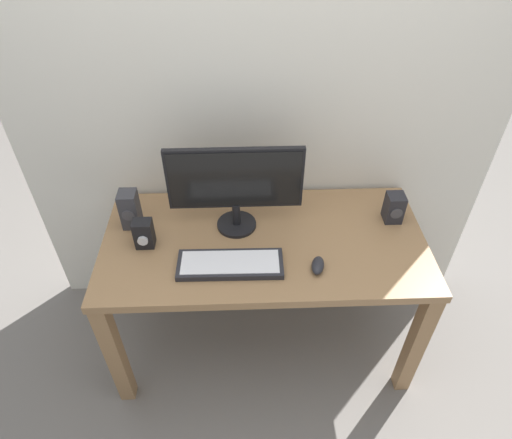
{
  "coord_description": "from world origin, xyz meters",
  "views": [
    {
      "loc": [
        -0.09,
        -1.44,
        2.13
      ],
      "look_at": [
        -0.04,
        0.0,
        0.86
      ],
      "focal_mm": 31.13,
      "sensor_mm": 36.0,
      "label": 1
    }
  ],
  "objects": [
    {
      "name": "mouse",
      "position": [
        0.21,
        -0.19,
        0.76
      ],
      "size": [
        0.07,
        0.11,
        0.04
      ],
      "primitive_type": "ellipsoid",
      "rotation": [
        0.0,
        0.0,
        -0.24
      ],
      "color": "#232328",
      "rests_on": "desk"
    },
    {
      "name": "ground_plane",
      "position": [
        0.0,
        0.0,
        0.0
      ],
      "size": [
        6.0,
        6.0,
        0.0
      ],
      "primitive_type": "plane",
      "color": "slate"
    },
    {
      "name": "keyboard_primary",
      "position": [
        -0.15,
        -0.16,
        0.76
      ],
      "size": [
        0.45,
        0.17,
        0.03
      ],
      "color": "#232328",
      "rests_on": "desk"
    },
    {
      "name": "monitor",
      "position": [
        -0.12,
        0.11,
        0.98
      ],
      "size": [
        0.59,
        0.18,
        0.41
      ],
      "color": "black",
      "rests_on": "desk"
    },
    {
      "name": "desk",
      "position": [
        0.0,
        0.0,
        0.63
      ],
      "size": [
        1.46,
        0.72,
        0.74
      ],
      "color": "#936D47",
      "rests_on": "ground_plane"
    },
    {
      "name": "audio_controller",
      "position": [
        -0.53,
        -0.02,
        0.81
      ],
      "size": [
        0.08,
        0.08,
        0.14
      ],
      "color": "black",
      "rests_on": "desk"
    },
    {
      "name": "speaker_left",
      "position": [
        -0.61,
        0.12,
        0.84
      ],
      "size": [
        0.08,
        0.09,
        0.18
      ],
      "color": "#333338",
      "rests_on": "desk"
    },
    {
      "name": "wall_back",
      "position": [
        0.0,
        0.4,
        1.5
      ],
      "size": [
        2.33,
        0.04,
        3.0
      ],
      "primitive_type": "cube",
      "color": "silver",
      "rests_on": "ground_plane"
    },
    {
      "name": "speaker_right",
      "position": [
        0.61,
        0.12,
        0.82
      ],
      "size": [
        0.08,
        0.09,
        0.14
      ],
      "color": "#232328",
      "rests_on": "desk"
    }
  ]
}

